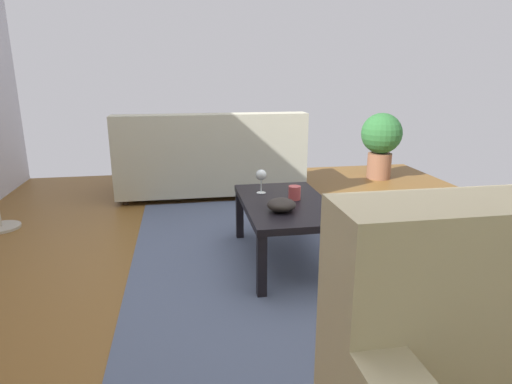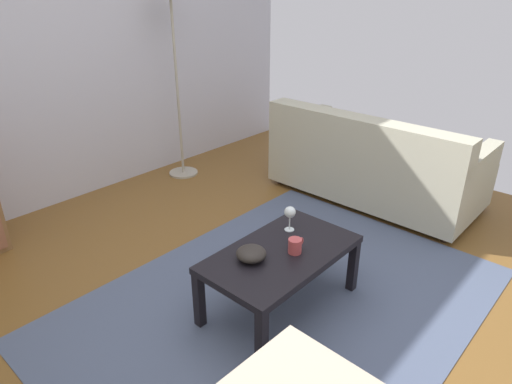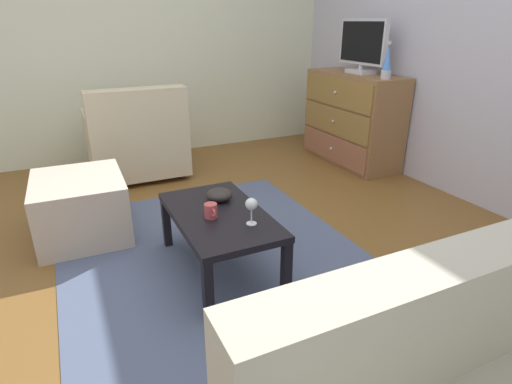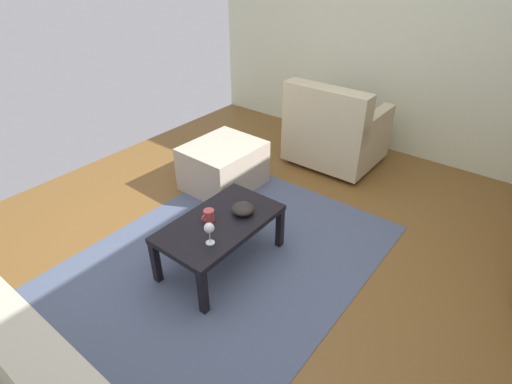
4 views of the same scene
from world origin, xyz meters
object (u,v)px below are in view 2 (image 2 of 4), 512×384
(couch_large, at_px, (373,164))
(bowl_decorative, at_px, (252,253))
(standing_lamp, at_px, (171,7))
(wine_glass, at_px, (290,213))
(coffee_table, at_px, (281,258))
(mug, at_px, (295,246))

(couch_large, bearing_deg, bowl_decorative, -171.47)
(standing_lamp, bearing_deg, wine_glass, -110.36)
(coffee_table, bearing_deg, standing_lamp, 65.37)
(bowl_decorative, bearing_deg, standing_lamp, 60.57)
(mug, xyz_separation_m, couch_large, (1.63, 0.41, -0.11))
(bowl_decorative, xyz_separation_m, couch_large, (1.84, 0.28, -0.10))
(bowl_decorative, distance_m, couch_large, 1.87)
(couch_large, distance_m, standing_lamp, 2.19)
(wine_glass, bearing_deg, couch_large, 9.05)
(wine_glass, height_order, bowl_decorative, wine_glass)
(bowl_decorative, height_order, standing_lamp, standing_lamp)
(wine_glass, xyz_separation_m, standing_lamp, (0.70, 1.88, 1.05))
(wine_glass, relative_size, standing_lamp, 0.09)
(bowl_decorative, relative_size, standing_lamp, 0.09)
(standing_lamp, bearing_deg, couch_large, -65.30)
(wine_glass, height_order, standing_lamp, standing_lamp)
(standing_lamp, bearing_deg, coffee_table, -114.63)
(coffee_table, height_order, standing_lamp, standing_lamp)
(coffee_table, distance_m, standing_lamp, 2.51)
(coffee_table, xyz_separation_m, wine_glass, (0.22, 0.11, 0.17))
(bowl_decorative, xyz_separation_m, standing_lamp, (1.09, 1.92, 1.13))
(bowl_decorative, relative_size, couch_large, 0.10)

